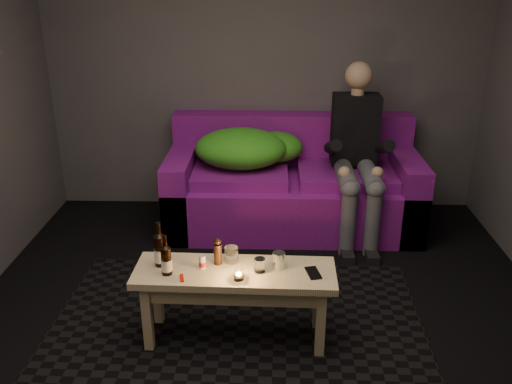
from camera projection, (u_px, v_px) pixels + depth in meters
floor at (259, 349)px, 3.34m from camera, size 4.50×4.50×0.00m
room at (262, 67)px, 3.14m from camera, size 4.50×4.50×4.50m
rug at (236, 332)px, 3.48m from camera, size 2.47×1.82×0.01m
sofa at (292, 187)px, 4.89m from camera, size 2.19×0.99×0.94m
green_blanket at (247, 148)px, 4.75m from camera, size 0.96×0.66×0.33m
person at (357, 150)px, 4.55m from camera, size 0.39×0.91×1.46m
coffee_table at (235, 282)px, 3.28m from camera, size 1.22×0.42×0.50m
beer_bottle_a at (160, 250)px, 3.26m from camera, size 0.07×0.07×0.29m
beer_bottle_b at (166, 260)px, 3.17m from camera, size 0.06×0.06×0.25m
salt_shaker at (202, 262)px, 3.25m from camera, size 0.05×0.05×0.09m
pepper_mill at (218, 254)px, 3.29m from camera, size 0.05×0.05×0.13m
tumbler_back at (231, 255)px, 3.32m from camera, size 0.11×0.11×0.10m
tealight at (239, 276)px, 3.14m from camera, size 0.06×0.06×0.05m
tumbler_front at (260, 265)px, 3.22m from camera, size 0.08×0.08×0.08m
steel_cup at (279, 260)px, 3.25m from camera, size 0.08×0.08×0.10m
smartphone at (313, 273)px, 3.21m from camera, size 0.10×0.16×0.01m
red_lighter at (182, 278)px, 3.15m from camera, size 0.04×0.08×0.01m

